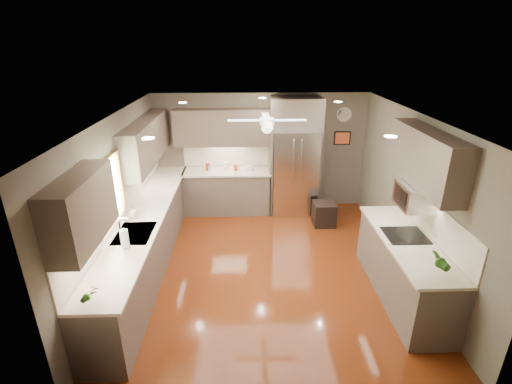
{
  "coord_description": "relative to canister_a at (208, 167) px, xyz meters",
  "views": [
    {
      "loc": [
        -0.34,
        -5.22,
        3.5
      ],
      "look_at": [
        -0.16,
        0.6,
        1.1
      ],
      "focal_mm": 26.0,
      "sensor_mm": 36.0,
      "label": 1
    }
  ],
  "objects": [
    {
      "name": "wall_right",
      "position": [
        3.37,
        -2.23,
        0.23
      ],
      "size": [
        0.0,
        5.0,
        5.0
      ],
      "primitive_type": "plane",
      "rotation": [
        1.57,
        0.0,
        -1.57
      ],
      "color": "brown",
      "rests_on": "ground"
    },
    {
      "name": "uppers",
      "position": [
        0.38,
        -1.52,
        0.85
      ],
      "size": [
        4.5,
        4.7,
        0.95
      ],
      "color": "#4B3E36",
      "rests_on": "wall_left"
    },
    {
      "name": "canister_d",
      "position": [
        0.6,
        -0.04,
        -0.02
      ],
      "size": [
        0.1,
        0.1,
        0.13
      ],
      "primitive_type": "cylinder",
      "rotation": [
        0.0,
        0.0,
        0.22
      ],
      "color": "#972F10",
      "rests_on": "back_run"
    },
    {
      "name": "wall_left",
      "position": [
        -1.13,
        -2.23,
        0.23
      ],
      "size": [
        0.0,
        5.0,
        5.0
      ],
      "primitive_type": "plane",
      "rotation": [
        1.57,
        0.0,
        1.57
      ],
      "color": "brown",
      "rests_on": "ground"
    },
    {
      "name": "microwave",
      "position": [
        3.15,
        -2.78,
        0.46
      ],
      "size": [
        0.43,
        0.55,
        0.34
      ],
      "color": "silver",
      "rests_on": "wall_right"
    },
    {
      "name": "window",
      "position": [
        -1.1,
        -2.73,
        0.53
      ],
      "size": [
        0.05,
        1.12,
        0.92
      ],
      "color": "#BFF2B2",
      "rests_on": "wall_left"
    },
    {
      "name": "floor",
      "position": [
        1.12,
        -2.23,
        -1.02
      ],
      "size": [
        5.0,
        5.0,
        0.0
      ],
      "primitive_type": "plane",
      "color": "#55250B",
      "rests_on": "ground"
    },
    {
      "name": "bowl",
      "position": [
        0.87,
        -0.07,
        -0.05
      ],
      "size": [
        0.24,
        0.24,
        0.05
      ],
      "primitive_type": "imported",
      "rotation": [
        0.0,
        0.0,
        0.15
      ],
      "color": "beige",
      "rests_on": "back_run"
    },
    {
      "name": "refrigerator",
      "position": [
        1.82,
        -0.07,
        0.17
      ],
      "size": [
        1.06,
        0.75,
        2.45
      ],
      "color": "silver",
      "rests_on": "ground"
    },
    {
      "name": "wall_front",
      "position": [
        1.12,
        -4.73,
        0.23
      ],
      "size": [
        4.5,
        0.0,
        4.5
      ],
      "primitive_type": "plane",
      "rotation": [
        -1.57,
        0.0,
        0.0
      ],
      "color": "brown",
      "rests_on": "ground"
    },
    {
      "name": "recessed_lights",
      "position": [
        1.08,
        -1.83,
        1.47
      ],
      "size": [
        2.84,
        3.14,
        0.01
      ],
      "color": "white",
      "rests_on": "ceiling"
    },
    {
      "name": "ceiling",
      "position": [
        1.12,
        -2.23,
        1.48
      ],
      "size": [
        5.0,
        5.0,
        0.0
      ],
      "primitive_type": "plane",
      "rotation": [
        3.14,
        0.0,
        0.0
      ],
      "color": "white",
      "rests_on": "ground"
    },
    {
      "name": "canister_a",
      "position": [
        0.0,
        0.0,
        0.0
      ],
      "size": [
        0.09,
        0.09,
        0.14
      ],
      "primitive_type": "cylinder",
      "rotation": [
        0.0,
        0.0,
        0.03
      ],
      "color": "#972F10",
      "rests_on": "back_run"
    },
    {
      "name": "right_run",
      "position": [
        3.05,
        -3.03,
        -0.54
      ],
      "size": [
        0.7,
        2.2,
        1.45
      ],
      "color": "#4B3E36",
      "rests_on": "ground"
    },
    {
      "name": "potted_plant_left",
      "position": [
        -0.81,
        -4.27,
        0.06
      ],
      "size": [
        0.17,
        0.13,
        0.27
      ],
      "primitive_type": "imported",
      "rotation": [
        0.0,
        0.0,
        -0.29
      ],
      "color": "#255217",
      "rests_on": "left_run"
    },
    {
      "name": "soap_bottle",
      "position": [
        -0.94,
        -2.23,
        0.01
      ],
      "size": [
        0.1,
        0.1,
        0.18
      ],
      "primitive_type": "imported",
      "rotation": [
        0.0,
        0.0,
        -0.26
      ],
      "color": "white",
      "rests_on": "left_run"
    },
    {
      "name": "ceiling_fan",
      "position": [
        1.12,
        -1.93,
        1.31
      ],
      "size": [
        1.18,
        1.18,
        0.32
      ],
      "color": "white",
      "rests_on": "ceiling"
    },
    {
      "name": "left_run",
      "position": [
        -0.83,
        -2.08,
        -0.54
      ],
      "size": [
        0.65,
        4.7,
        1.45
      ],
      "color": "#4B3E36",
      "rests_on": "ground"
    },
    {
      "name": "potted_plant_right",
      "position": [
        3.05,
        -3.82,
        0.08
      ],
      "size": [
        0.19,
        0.17,
        0.31
      ],
      "primitive_type": "imported",
      "rotation": [
        0.0,
        0.0,
        0.2
      ],
      "color": "#255217",
      "rests_on": "right_run"
    },
    {
      "name": "paper_towel",
      "position": [
        -0.81,
        -3.14,
        0.06
      ],
      "size": [
        0.11,
        0.11,
        0.27
      ],
      "color": "white",
      "rests_on": "left_run"
    },
    {
      "name": "sink",
      "position": [
        -0.81,
        -2.73,
        -0.11
      ],
      "size": [
        0.5,
        0.7,
        0.32
      ],
      "color": "silver",
      "rests_on": "left_run"
    },
    {
      "name": "wall_back",
      "position": [
        1.12,
        0.27,
        0.23
      ],
      "size": [
        4.5,
        0.0,
        4.5
      ],
      "primitive_type": "plane",
      "rotation": [
        1.57,
        0.0,
        0.0
      ],
      "color": "brown",
      "rests_on": "ground"
    },
    {
      "name": "canister_c",
      "position": [
        0.39,
        0.0,
        0.01
      ],
      "size": [
        0.13,
        0.13,
        0.16
      ],
      "primitive_type": "cylinder",
      "rotation": [
        0.0,
        0.0,
        0.44
      ],
      "color": "beige",
      "rests_on": "back_run"
    },
    {
      "name": "wall_clock",
      "position": [
        2.87,
        0.25,
        1.03
      ],
      "size": [
        0.3,
        0.03,
        0.3
      ],
      "color": "white",
      "rests_on": "wall_back"
    },
    {
      "name": "framed_print",
      "position": [
        2.87,
        0.25,
        0.53
      ],
      "size": [
        0.36,
        0.03,
        0.3
      ],
      "color": "black",
      "rests_on": "wall_back"
    },
    {
      "name": "stool",
      "position": [
        2.37,
        -0.74,
        -0.78
      ],
      "size": [
        0.43,
        0.43,
        0.49
      ],
      "color": "black",
      "rests_on": "ground"
    },
    {
      "name": "canister_b",
      "position": [
        0.05,
        -0.05,
        -0.01
      ],
      "size": [
        0.09,
        0.09,
        0.13
      ],
      "primitive_type": "cylinder",
      "rotation": [
        0.0,
        0.0,
        -0.04
      ],
      "color": "silver",
      "rests_on": "back_run"
    },
    {
      "name": "back_run",
      "position": [
        0.4,
        -0.02,
        -0.54
      ],
      "size": [
        1.85,
        0.65,
        1.45
      ],
      "color": "#4B3E36",
      "rests_on": "ground"
    }
  ]
}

